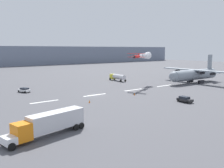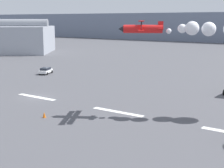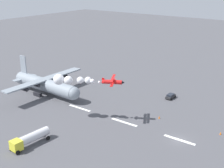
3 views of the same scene
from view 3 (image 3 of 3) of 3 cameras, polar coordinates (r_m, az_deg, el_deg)
The scene contains 10 objects.
ground_plane at distance 76.32m, azimuth 12.38°, elevation -10.06°, with size 440.00×440.00×0.00m, color #4C4C51.
runway_stripe_3 at distance 76.31m, azimuth 12.38°, elevation -10.06°, with size 8.00×0.90×0.01m, color white.
runway_stripe_4 at distance 82.94m, azimuth 2.27°, elevation -7.08°, with size 8.00×0.90×0.01m, color white.
runway_stripe_5 at distance 91.88m, azimuth -6.01°, elevation -4.44°, with size 8.00×0.90×0.01m, color white.
cargo_transport_plane at distance 101.86m, azimuth -11.78°, elevation -0.21°, with size 27.49×30.79×11.53m.
stunt_biplane_red at distance 80.60m, azimuth -6.94°, elevation 0.72°, with size 16.96×11.11×2.86m.
fuel_tanker_truck at distance 74.03m, azimuth -14.96°, elevation -9.72°, with size 3.39×9.87×2.90m.
followme_car_yellow at distance 99.89m, azimuth 10.80°, elevation -2.20°, with size 2.09×4.19×1.52m.
traffic_cone_near at distance 81.19m, azimuth 19.46°, elevation -8.59°, with size 0.44×0.44×0.75m, color orange.
traffic_cone_far at distance 85.78m, azimuth 8.74°, elevation -6.10°, with size 0.44×0.44×0.75m, color orange.
Camera 3 is at (-25.24, 61.87, 36.88)m, focal length 49.36 mm.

